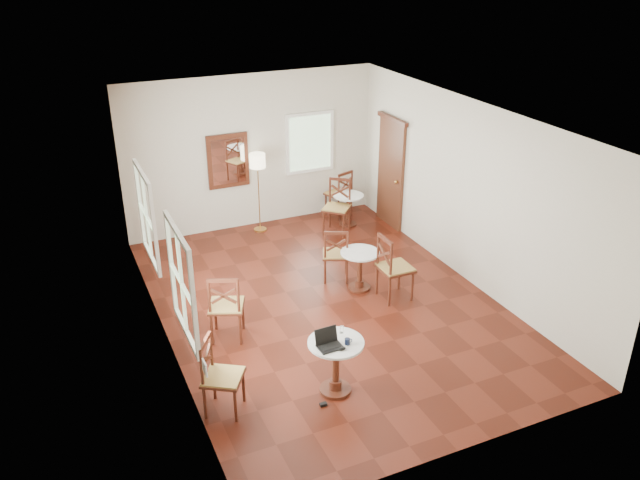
{
  "coord_description": "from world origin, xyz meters",
  "views": [
    {
      "loc": [
        -3.69,
        -7.92,
        5.24
      ],
      "look_at": [
        0.0,
        0.3,
        1.0
      ],
      "focal_mm": 36.12,
      "sensor_mm": 36.0,
      "label": 1
    }
  ],
  "objects_px": {
    "chair_back_b": "(337,207)",
    "laptop": "(328,342)",
    "water_glass": "(342,330)",
    "mouse": "(342,349)",
    "cafe_table_near": "(336,361)",
    "chair_near_b": "(221,376)",
    "cafe_table_back": "(348,206)",
    "chair_back_a": "(340,193)",
    "cafe_table_mid": "(360,266)",
    "navy_mug": "(348,341)",
    "power_adapter": "(323,404)",
    "chair_mid_a": "(336,254)",
    "chair_near_a": "(226,306)",
    "chair_mid_b": "(394,267)",
    "floor_lamp": "(258,166)"
  },
  "relations": [
    {
      "from": "chair_near_b",
      "to": "chair_mid_b",
      "type": "bearing_deg",
      "value": -32.54
    },
    {
      "from": "cafe_table_mid",
      "to": "mouse",
      "type": "bearing_deg",
      "value": -121.83
    },
    {
      "from": "chair_mid_a",
      "to": "chair_mid_b",
      "type": "height_order",
      "value": "chair_mid_b"
    },
    {
      "from": "chair_back_b",
      "to": "floor_lamp",
      "type": "relative_size",
      "value": 0.68
    },
    {
      "from": "cafe_table_back",
      "to": "floor_lamp",
      "type": "xyz_separation_m",
      "value": [
        -1.7,
        0.48,
        0.93
      ]
    },
    {
      "from": "cafe_table_near",
      "to": "chair_back_a",
      "type": "relative_size",
      "value": 0.75
    },
    {
      "from": "navy_mug",
      "to": "power_adapter",
      "type": "height_order",
      "value": "navy_mug"
    },
    {
      "from": "chair_near_a",
      "to": "chair_mid_b",
      "type": "relative_size",
      "value": 0.97
    },
    {
      "from": "chair_near_a",
      "to": "chair_mid_b",
      "type": "xyz_separation_m",
      "value": [
        2.74,
        0.03,
        0.02
      ]
    },
    {
      "from": "cafe_table_mid",
      "to": "chair_back_b",
      "type": "xyz_separation_m",
      "value": [
        0.64,
        2.19,
        0.11
      ]
    },
    {
      "from": "cafe_table_near",
      "to": "cafe_table_mid",
      "type": "bearing_deg",
      "value": 56.19
    },
    {
      "from": "cafe_table_mid",
      "to": "laptop",
      "type": "bearing_deg",
      "value": -125.45
    },
    {
      "from": "navy_mug",
      "to": "power_adapter",
      "type": "xyz_separation_m",
      "value": [
        -0.37,
        -0.1,
        -0.77
      ]
    },
    {
      "from": "cafe_table_near",
      "to": "power_adapter",
      "type": "xyz_separation_m",
      "value": [
        -0.26,
        -0.2,
        -0.44
      ]
    },
    {
      "from": "cafe_table_mid",
      "to": "chair_near_b",
      "type": "bearing_deg",
      "value": -145.52
    },
    {
      "from": "chair_near_a",
      "to": "chair_mid_a",
      "type": "height_order",
      "value": "chair_near_a"
    },
    {
      "from": "cafe_table_near",
      "to": "chair_near_b",
      "type": "bearing_deg",
      "value": 170.41
    },
    {
      "from": "cafe_table_back",
      "to": "chair_back_a",
      "type": "xyz_separation_m",
      "value": [
        0.05,
        0.49,
        0.1
      ]
    },
    {
      "from": "mouse",
      "to": "chair_back_b",
      "type": "bearing_deg",
      "value": 41.74
    },
    {
      "from": "chair_near_b",
      "to": "cafe_table_back",
      "type": "bearing_deg",
      "value": -8.96
    },
    {
      "from": "cafe_table_mid",
      "to": "cafe_table_near",
      "type": "bearing_deg",
      "value": -123.81
    },
    {
      "from": "chair_back_b",
      "to": "laptop",
      "type": "height_order",
      "value": "chair_back_b"
    },
    {
      "from": "chair_mid_a",
      "to": "water_glass",
      "type": "height_order",
      "value": "chair_mid_a"
    },
    {
      "from": "cafe_table_mid",
      "to": "chair_near_a",
      "type": "relative_size",
      "value": 0.63
    },
    {
      "from": "power_adapter",
      "to": "water_glass",
      "type": "bearing_deg",
      "value": 40.54
    },
    {
      "from": "cafe_table_near",
      "to": "chair_back_b",
      "type": "bearing_deg",
      "value": 64.24
    },
    {
      "from": "chair_back_b",
      "to": "mouse",
      "type": "distance_m",
      "value": 5.08
    },
    {
      "from": "chair_near_b",
      "to": "chair_back_b",
      "type": "xyz_separation_m",
      "value": [
        3.54,
        4.18,
        0.03
      ]
    },
    {
      "from": "chair_mid_b",
      "to": "floor_lamp",
      "type": "relative_size",
      "value": 0.7
    },
    {
      "from": "cafe_table_mid",
      "to": "chair_mid_b",
      "type": "xyz_separation_m",
      "value": [
        0.35,
        -0.48,
        0.13
      ]
    },
    {
      "from": "chair_mid_b",
      "to": "navy_mug",
      "type": "relative_size",
      "value": 10.98
    },
    {
      "from": "cafe_table_mid",
      "to": "floor_lamp",
      "type": "xyz_separation_m",
      "value": [
        -0.71,
        2.88,
        0.91
      ]
    },
    {
      "from": "cafe_table_near",
      "to": "mouse",
      "type": "distance_m",
      "value": 0.35
    },
    {
      "from": "chair_mid_b",
      "to": "chair_back_a",
      "type": "height_order",
      "value": "chair_mid_b"
    },
    {
      "from": "chair_mid_a",
      "to": "chair_back_a",
      "type": "xyz_separation_m",
      "value": [
        1.26,
        2.46,
        0.02
      ]
    },
    {
      "from": "cafe_table_mid",
      "to": "chair_near_b",
      "type": "relative_size",
      "value": 0.67
    },
    {
      "from": "cafe_table_mid",
      "to": "navy_mug",
      "type": "bearing_deg",
      "value": -120.69
    },
    {
      "from": "cafe_table_near",
      "to": "chair_back_b",
      "type": "xyz_separation_m",
      "value": [
        2.13,
        4.42,
        0.07
      ]
    },
    {
      "from": "water_glass",
      "to": "power_adapter",
      "type": "distance_m",
      "value": 0.95
    },
    {
      "from": "chair_near_a",
      "to": "chair_back_b",
      "type": "bearing_deg",
      "value": -115.45
    },
    {
      "from": "mouse",
      "to": "power_adapter",
      "type": "relative_size",
      "value": 1.07
    },
    {
      "from": "chair_mid_b",
      "to": "water_glass",
      "type": "xyz_separation_m",
      "value": [
        -1.69,
        -1.6,
        0.25
      ]
    },
    {
      "from": "navy_mug",
      "to": "water_glass",
      "type": "height_order",
      "value": "water_glass"
    },
    {
      "from": "floor_lamp",
      "to": "laptop",
      "type": "height_order",
      "value": "floor_lamp"
    },
    {
      "from": "cafe_table_back",
      "to": "power_adapter",
      "type": "distance_m",
      "value": 5.57
    },
    {
      "from": "chair_near_a",
      "to": "chair_mid_b",
      "type": "height_order",
      "value": "chair_mid_b"
    },
    {
      "from": "chair_near_b",
      "to": "chair_mid_b",
      "type": "relative_size",
      "value": 0.91
    },
    {
      "from": "cafe_table_near",
      "to": "chair_mid_b",
      "type": "height_order",
      "value": "chair_mid_b"
    },
    {
      "from": "chair_back_b",
      "to": "water_glass",
      "type": "height_order",
      "value": "chair_back_b"
    },
    {
      "from": "chair_back_a",
      "to": "water_glass",
      "type": "bearing_deg",
      "value": 45.54
    }
  ]
}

